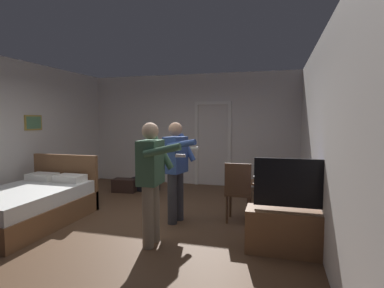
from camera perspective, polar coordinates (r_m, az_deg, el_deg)
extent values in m
plane|color=brown|center=(5.19, -9.96, -14.42)|extent=(6.92, 6.92, 0.00)
cube|color=silver|center=(7.92, -0.09, 2.72)|extent=(5.62, 0.12, 2.83)
cube|color=silver|center=(6.59, -32.30, 1.57)|extent=(0.12, 6.53, 2.83)
cube|color=#B2933F|center=(7.04, -27.59, 3.57)|extent=(0.03, 0.44, 0.31)
cube|color=#57875C|center=(7.03, -27.51, 3.57)|extent=(0.01, 0.38, 0.25)
cube|color=silver|center=(4.47, 23.47, 0.75)|extent=(0.12, 6.53, 2.83)
cube|color=white|center=(7.83, 0.86, -0.18)|extent=(0.08, 0.08, 2.05)
cube|color=white|center=(7.66, 7.02, -0.33)|extent=(0.08, 0.08, 2.05)
cube|color=white|center=(7.71, 3.95, 7.65)|extent=(0.93, 0.08, 0.08)
cube|color=brown|center=(5.69, -28.71, -11.38)|extent=(1.36, 2.05, 0.35)
cube|color=white|center=(5.62, -28.82, -8.58)|extent=(1.30, 1.99, 0.22)
cube|color=brown|center=(6.33, -22.58, -6.44)|extent=(1.36, 0.08, 1.02)
cube|color=white|center=(6.30, -26.23, -5.50)|extent=(0.50, 0.34, 0.12)
cube|color=white|center=(5.92, -21.87, -5.98)|extent=(0.50, 0.34, 0.12)
cube|color=brown|center=(4.18, 18.83, -15.38)|extent=(1.23, 0.40, 0.55)
cube|color=black|center=(3.99, 19.09, -6.95)|extent=(1.04, 0.05, 0.61)
cube|color=#4046A9|center=(4.02, 19.07, -6.86)|extent=(0.98, 0.01, 0.55)
cylinder|color=brown|center=(5.10, 14.38, -10.90)|extent=(0.08, 0.08, 0.67)
cylinder|color=brown|center=(5.20, 14.30, -14.30)|extent=(0.39, 0.39, 0.03)
cylinder|color=brown|center=(5.02, 14.46, -7.04)|extent=(0.66, 0.66, 0.03)
cube|color=black|center=(5.01, 14.12, -6.73)|extent=(0.38, 0.32, 0.02)
cube|color=black|center=(4.88, 13.62, -5.69)|extent=(0.37, 0.30, 0.07)
cube|color=navy|center=(4.89, 13.65, -5.68)|extent=(0.33, 0.26, 0.05)
cylinder|color=#33381D|center=(4.92, 16.11, -5.88)|extent=(0.06, 0.06, 0.21)
cylinder|color=#33381D|center=(4.89, 16.15, -4.34)|extent=(0.03, 0.03, 0.05)
cylinder|color=#4C331E|center=(5.36, 10.84, -11.27)|extent=(0.04, 0.04, 0.45)
cylinder|color=#4C331E|center=(5.40, 7.18, -11.10)|extent=(0.04, 0.04, 0.45)
cylinder|color=#4C331E|center=(5.04, 10.46, -12.32)|extent=(0.04, 0.04, 0.45)
cylinder|color=#4C331E|center=(5.08, 6.56, -12.13)|extent=(0.04, 0.04, 0.45)
cube|color=#4C331E|center=(5.16, 8.79, -9.08)|extent=(0.43, 0.43, 0.04)
cube|color=#4C331E|center=(4.93, 8.57, -6.50)|extent=(0.42, 0.05, 0.50)
cylinder|color=gray|center=(4.34, -7.10, -12.49)|extent=(0.15, 0.15, 0.83)
cylinder|color=gray|center=(4.14, -8.25, -13.37)|extent=(0.15, 0.15, 0.83)
cube|color=#3F664C|center=(4.08, -7.77, -3.42)|extent=(0.27, 0.41, 0.59)
sphere|color=#D8AD8C|center=(4.04, -7.84, 2.43)|extent=(0.22, 0.22, 0.22)
cylinder|color=#3F664C|center=(4.25, -5.52, -1.64)|extent=(0.33, 0.10, 0.48)
cylinder|color=#3F664C|center=(3.76, -5.65, -1.20)|extent=(0.50, 0.10, 0.20)
cube|color=white|center=(3.67, -2.20, -2.20)|extent=(0.12, 0.04, 0.04)
cylinder|color=#333338|center=(5.17, -2.44, -9.65)|extent=(0.15, 0.15, 0.82)
cylinder|color=#333338|center=(4.99, -3.74, -10.19)|extent=(0.15, 0.15, 0.82)
cube|color=#334C8C|center=(4.95, -3.11, -2.02)|extent=(0.34, 0.44, 0.58)
sphere|color=tan|center=(4.92, -3.14, 2.78)|extent=(0.22, 0.22, 0.22)
cylinder|color=#334C8C|center=(5.09, -0.97, -0.65)|extent=(0.34, 0.16, 0.47)
cylinder|color=#334C8C|center=(4.62, -1.99, -0.03)|extent=(0.50, 0.19, 0.17)
cube|color=white|center=(4.49, 0.50, -0.73)|extent=(0.12, 0.06, 0.04)
cube|color=black|center=(7.34, -8.71, -7.43)|extent=(0.66, 0.45, 0.31)
cube|color=black|center=(7.32, -12.47, -7.56)|extent=(0.56, 0.36, 0.30)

